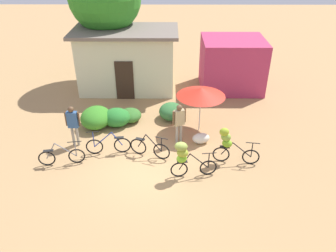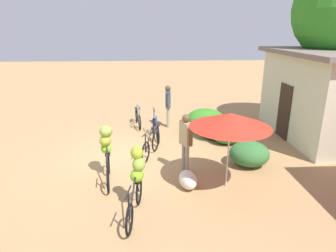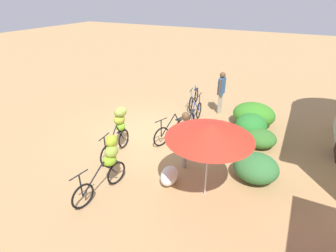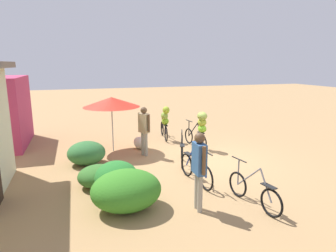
# 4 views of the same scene
# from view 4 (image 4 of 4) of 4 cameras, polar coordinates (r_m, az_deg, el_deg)

# --- Properties ---
(ground_plane) EXTENTS (60.00, 60.00, 0.00)m
(ground_plane) POSITION_cam_4_polar(r_m,az_deg,el_deg) (9.74, 6.90, -6.76)
(ground_plane) COLOR #A98253
(hedge_bush_front_left) EXTENTS (1.32, 1.55, 0.88)m
(hedge_bush_front_left) POSITION_cam_4_polar(r_m,az_deg,el_deg) (6.54, -8.20, -12.39)
(hedge_bush_front_left) COLOR #378123
(hedge_bush_front_left) RESTS_ON ground
(hedge_bush_front_right) EXTENTS (1.20, 1.08, 0.80)m
(hedge_bush_front_right) POSITION_cam_4_polar(r_m,az_deg,el_deg) (7.35, -10.05, -9.96)
(hedge_bush_front_right) COLOR #28762B
(hedge_bush_front_right) RESTS_ON ground
(hedge_bush_mid) EXTENTS (1.01, 1.05, 0.56)m
(hedge_bush_mid) POSITION_cam_4_polar(r_m,az_deg,el_deg) (7.87, -13.58, -9.54)
(hedge_bush_mid) COLOR #356D29
(hedge_bush_mid) RESTS_ON ground
(hedge_bush_by_door) EXTENTS (1.11, 1.19, 0.74)m
(hedge_bush_by_door) POSITION_cam_4_polar(r_m,az_deg,el_deg) (9.58, -15.75, -5.13)
(hedge_bush_by_door) COLOR #337138
(hedge_bush_by_door) RESTS_ON ground
(market_umbrella) EXTENTS (2.02, 2.02, 1.98)m
(market_umbrella) POSITION_cam_4_polar(r_m,az_deg,el_deg) (10.52, -11.07, 4.65)
(market_umbrella) COLOR beige
(market_umbrella) RESTS_ON ground
(bicycle_leftmost) EXTENTS (1.67, 0.32, 0.95)m
(bicycle_leftmost) POSITION_cam_4_polar(r_m,az_deg,el_deg) (6.91, 16.45, -12.24)
(bicycle_leftmost) COLOR black
(bicycle_leftmost) RESTS_ON ground
(bicycle_near_pile) EXTENTS (1.72, 0.24, 1.01)m
(bicycle_near_pile) POSITION_cam_4_polar(r_m,az_deg,el_deg) (7.87, 5.51, -8.58)
(bicycle_near_pile) COLOR black
(bicycle_near_pile) RESTS_ON ground
(bicycle_center_loaded) EXTENTS (1.55, 0.60, 0.97)m
(bicycle_center_loaded) POSITION_cam_4_polar(r_m,az_deg,el_deg) (9.35, 2.76, -5.13)
(bicycle_center_loaded) COLOR black
(bicycle_center_loaded) RESTS_ON ground
(bicycle_by_shop) EXTENTS (1.64, 0.40, 1.43)m
(bicycle_by_shop) POSITION_cam_4_polar(r_m,az_deg,el_deg) (10.81, 6.35, -0.01)
(bicycle_by_shop) COLOR black
(bicycle_by_shop) RESTS_ON ground
(bicycle_rightmost) EXTENTS (1.70, 0.43, 1.45)m
(bicycle_rightmost) POSITION_cam_4_polar(r_m,az_deg,el_deg) (12.02, -0.63, 1.04)
(bicycle_rightmost) COLOR black
(bicycle_rightmost) RESTS_ON ground
(produce_sack) EXTENTS (0.77, 0.55, 0.44)m
(produce_sack) POSITION_cam_4_polar(r_m,az_deg,el_deg) (11.00, -5.52, -3.30)
(produce_sack) COLOR silver
(produce_sack) RESTS_ON ground
(person_vendor) EXTENTS (0.53, 0.36, 1.71)m
(person_vendor) POSITION_cam_4_polar(r_m,az_deg,el_deg) (9.94, -4.74, -0.01)
(person_vendor) COLOR gray
(person_vendor) RESTS_ON ground
(person_bystander) EXTENTS (0.58, 0.23, 1.75)m
(person_bystander) POSITION_cam_4_polar(r_m,az_deg,el_deg) (6.22, 6.14, -7.30)
(person_bystander) COLOR gray
(person_bystander) RESTS_ON ground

